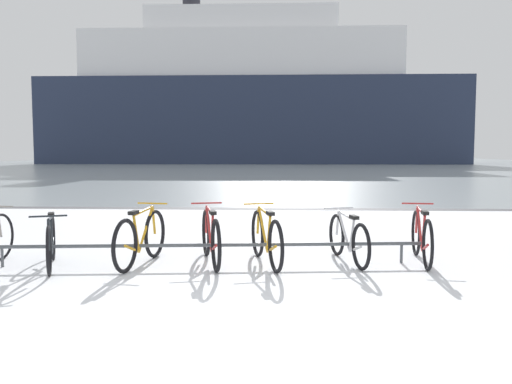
% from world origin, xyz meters
% --- Properties ---
extents(ground, '(80.00, 132.00, 0.08)m').
position_xyz_m(ground, '(0.00, 53.90, -0.04)').
color(ground, white).
extents(bike_rack, '(6.18, 0.62, 0.31)m').
position_xyz_m(bike_rack, '(-0.59, 2.97, 0.27)').
color(bike_rack, '#4C5156').
rests_on(bike_rack, ground).
extents(bicycle_1, '(0.71, 1.59, 0.78)m').
position_xyz_m(bicycle_1, '(-2.68, 2.70, 0.35)').
color(bicycle_1, black).
rests_on(bicycle_1, ground).
extents(bicycle_2, '(0.46, 1.71, 0.84)m').
position_xyz_m(bicycle_2, '(-1.50, 2.95, 0.38)').
color(bicycle_2, black).
rests_on(bicycle_2, ground).
extents(bicycle_3, '(0.60, 1.75, 0.83)m').
position_xyz_m(bicycle_3, '(-0.53, 3.08, 0.37)').
color(bicycle_3, black).
rests_on(bicycle_3, ground).
extents(bicycle_4, '(0.60, 1.74, 0.82)m').
position_xyz_m(bicycle_4, '(0.25, 3.06, 0.37)').
color(bicycle_4, black).
rests_on(bicycle_4, ground).
extents(bicycle_5, '(0.52, 1.62, 0.75)m').
position_xyz_m(bicycle_5, '(1.43, 3.23, 0.34)').
color(bicycle_5, black).
rests_on(bicycle_5, ground).
extents(bicycle_6, '(0.46, 1.72, 0.82)m').
position_xyz_m(bicycle_6, '(2.47, 3.27, 0.37)').
color(bicycle_6, black).
rests_on(bicycle_6, ground).
extents(ferry_ship, '(50.94, 12.43, 23.24)m').
position_xyz_m(ferry_ship, '(-3.41, 61.77, 7.80)').
color(ferry_ship, '#232D47').
rests_on(ferry_ship, ground).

